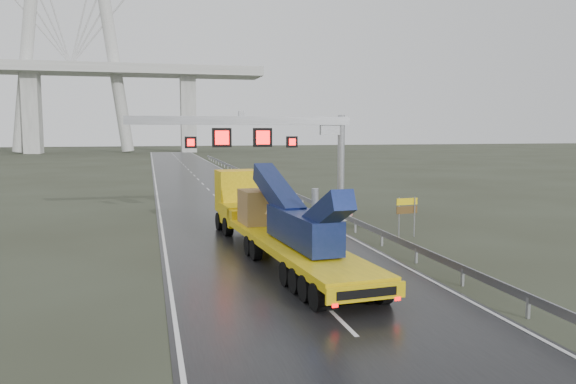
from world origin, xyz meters
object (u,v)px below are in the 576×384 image
object	(u,v)px
exit_sign_pair	(407,209)
striped_barrier	(348,208)
sign_gantry	(273,139)
heavy_haul_truck	(269,217)

from	to	relation	value
exit_sign_pair	striped_barrier	bearing A→B (deg)	86.61
sign_gantry	striped_barrier	world-z (taller)	sign_gantry
sign_gantry	exit_sign_pair	bearing A→B (deg)	-47.81
sign_gantry	exit_sign_pair	xyz separation A→B (m)	(6.38, -7.03, -3.98)
sign_gantry	heavy_haul_truck	distance (m)	9.63
sign_gantry	striped_barrier	xyz separation A→B (m)	(5.90, 1.58, -5.05)
heavy_haul_truck	sign_gantry	bearing A→B (deg)	71.27
exit_sign_pair	striped_barrier	xyz separation A→B (m)	(-0.48, 8.62, -1.07)
heavy_haul_truck	exit_sign_pair	size ratio (longest dim) A/B	8.23
sign_gantry	heavy_haul_truck	xyz separation A→B (m)	(-2.12, -8.56, -3.88)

